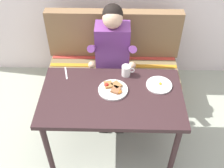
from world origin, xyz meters
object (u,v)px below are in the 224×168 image
object	(u,v)px
couch	(113,72)
fork	(66,73)
plate_eggs	(159,85)
table	(112,102)
plate_breakfast	(113,89)
person	(112,52)
coffee_mug	(126,70)

from	to	relation	value
couch	fork	xyz separation A→B (m)	(-0.42, -0.49, 0.40)
plate_eggs	table	bearing A→B (deg)	-162.42
plate_eggs	fork	xyz separation A→B (m)	(-0.83, 0.14, -0.01)
plate_breakfast	fork	bearing A→B (deg)	154.13
person	fork	xyz separation A→B (m)	(-0.41, -0.32, -0.01)
couch	plate_eggs	world-z (taller)	couch
plate_breakfast	table	bearing A→B (deg)	-100.25
couch	person	bearing A→B (deg)	-92.35
person	plate_eggs	xyz separation A→B (m)	(0.42, -0.46, -0.00)
couch	person	size ratio (longest dim) A/B	1.19
couch	plate_eggs	xyz separation A→B (m)	(0.41, -0.64, 0.41)
couch	plate_breakfast	distance (m)	0.81
fork	person	bearing A→B (deg)	23.67
table	plate_eggs	world-z (taller)	plate_eggs
plate_eggs	coffee_mug	size ratio (longest dim) A/B	1.89
person	plate_eggs	bearing A→B (deg)	-47.90
table	plate_breakfast	world-z (taller)	plate_breakfast
person	couch	bearing A→B (deg)	87.65
plate_breakfast	couch	bearing A→B (deg)	90.93
person	coffee_mug	bearing A→B (deg)	-67.86
plate_breakfast	fork	size ratio (longest dim) A/B	1.48
table	person	bearing A→B (deg)	90.70
table	couch	bearing A→B (deg)	90.00
table	person	world-z (taller)	person
plate_breakfast	plate_eggs	bearing A→B (deg)	9.50
coffee_mug	table	bearing A→B (deg)	-115.38
coffee_mug	fork	world-z (taller)	coffee_mug
person	coffee_mug	distance (m)	0.35
couch	table	bearing A→B (deg)	-90.00
person	plate_eggs	size ratio (longest dim) A/B	5.43
couch	plate_eggs	size ratio (longest dim) A/B	6.45
plate_eggs	coffee_mug	world-z (taller)	coffee_mug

